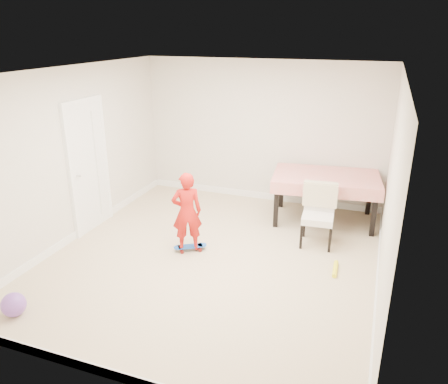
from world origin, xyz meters
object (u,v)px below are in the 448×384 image
(dining_chair, at_px, (318,216))
(balloon, at_px, (14,305))
(skateboard, at_px, (190,248))
(child, at_px, (187,214))
(dining_table, at_px, (324,198))

(dining_chair, relative_size, balloon, 3.35)
(dining_chair, relative_size, skateboard, 1.91)
(dining_chair, bearing_deg, skateboard, -157.98)
(dining_chair, distance_m, child, 1.95)
(balloon, bearing_deg, dining_table, 53.03)
(dining_table, xyz_separation_m, skateboard, (-1.69, -1.79, -0.37))
(dining_table, height_order, balloon, dining_table)
(dining_chair, bearing_deg, balloon, -139.25)
(dining_table, distance_m, dining_chair, 0.94)
(balloon, bearing_deg, skateboard, 59.47)
(dining_chair, height_order, skateboard, dining_chair)
(dining_chair, bearing_deg, child, -157.52)
(dining_table, bearing_deg, child, -140.51)
(child, bearing_deg, dining_table, -163.64)
(child, bearing_deg, balloon, 29.30)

